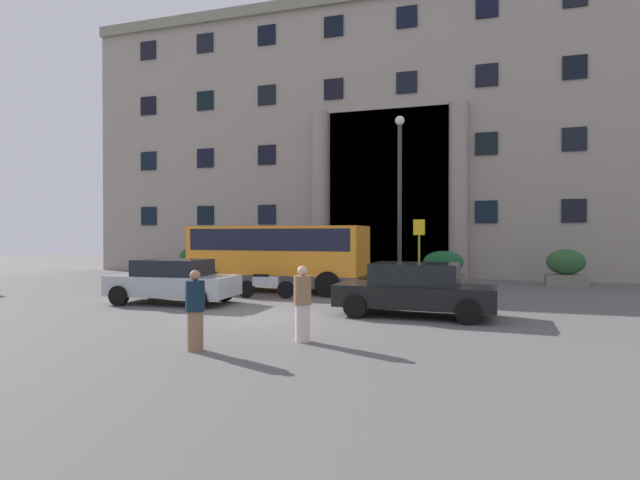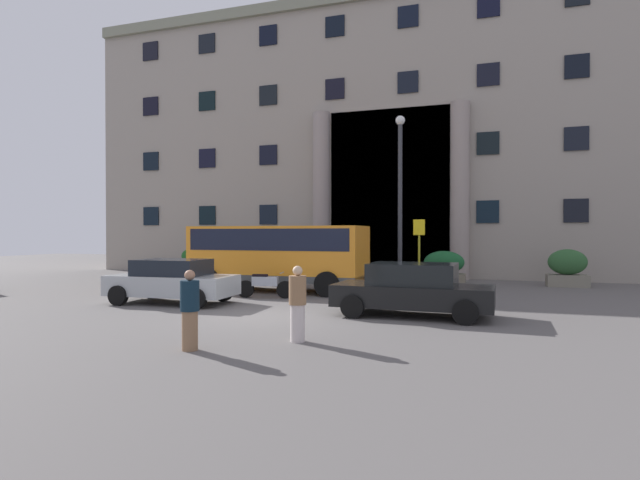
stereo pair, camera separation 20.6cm
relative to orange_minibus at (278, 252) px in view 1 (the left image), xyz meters
The scene contains 14 objects.
ground_plane 6.06m from the orange_minibus, 69.94° to the right, with size 80.00×64.00×0.12m, color #5C5856.
office_building_facade 13.51m from the orange_minibus, 80.46° to the left, with size 33.46×9.71×14.91m.
orange_minibus is the anchor object (origin of this frame).
bus_stop_sign 5.46m from the orange_minibus, 18.42° to the left, with size 0.44×0.08×2.77m.
hedge_planter_west 12.15m from the orange_minibus, 25.91° to the left, with size 1.60×0.91×1.57m.
hedge_planter_entrance_right 8.27m from the orange_minibus, 144.25° to the left, with size 1.67×0.88×1.51m.
hedge_planter_east 5.54m from the orange_minibus, 110.51° to the left, with size 2.00×0.71×1.65m.
hedge_planter_far_east 7.73m from the orange_minibus, 39.94° to the left, with size 1.83×0.99×1.46m.
parked_sedan_second 7.21m from the orange_minibus, 36.80° to the right, with size 4.26×2.14×1.42m.
white_taxi_kerbside 4.66m from the orange_minibus, 114.27° to the right, with size 4.05×2.09×1.40m.
motorcycle_far_end 2.35m from the orange_minibus, 80.62° to the right, with size 2.00×0.59×0.89m.
pedestrian_man_red_shirt 9.88m from the orange_minibus, 76.92° to the right, with size 0.36×0.36×1.53m.
pedestrian_woman_with_bag 9.16m from the orange_minibus, 64.64° to the right, with size 0.36×0.36×1.56m.
lamppost_plaza_centre 6.03m from the orange_minibus, 39.16° to the left, with size 0.40×0.40×7.23m.
Camera 1 is at (5.31, -12.39, 2.22)m, focal length 28.05 mm.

